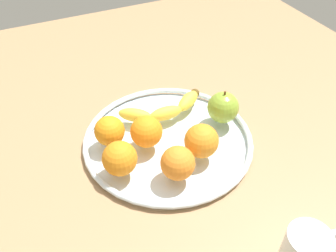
% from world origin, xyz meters
% --- Properties ---
extents(ground_plane, '(1.40, 1.40, 0.04)m').
position_xyz_m(ground_plane, '(0.00, 0.00, -0.02)').
color(ground_plane, '#9E7953').
extents(fruit_bowl, '(0.36, 0.36, 0.02)m').
position_xyz_m(fruit_bowl, '(0.00, 0.00, 0.01)').
color(fruit_bowl, silver).
rests_on(fruit_bowl, ground_plane).
extents(banana, '(0.21, 0.07, 0.03)m').
position_xyz_m(banana, '(0.02, 0.07, 0.03)').
color(banana, yellow).
rests_on(banana, fruit_bowl).
extents(apple, '(0.07, 0.07, 0.08)m').
position_xyz_m(apple, '(0.13, -0.00, 0.05)').
color(apple, '#85A631').
rests_on(apple, fruit_bowl).
extents(orange_center, '(0.07, 0.07, 0.07)m').
position_xyz_m(orange_center, '(-0.05, 0.00, 0.05)').
color(orange_center, orange).
rests_on(orange_center, fruit_bowl).
extents(orange_front_right, '(0.06, 0.06, 0.06)m').
position_xyz_m(orange_front_right, '(-0.11, 0.04, 0.05)').
color(orange_front_right, orange).
rests_on(orange_front_right, fruit_bowl).
extents(orange_front_left, '(0.07, 0.07, 0.07)m').
position_xyz_m(orange_front_left, '(-0.12, -0.05, 0.05)').
color(orange_front_left, orange).
rests_on(orange_front_left, fruit_bowl).
extents(orange_back_left, '(0.07, 0.07, 0.07)m').
position_xyz_m(orange_back_left, '(0.04, -0.07, 0.05)').
color(orange_back_left, orange).
rests_on(orange_back_left, fruit_bowl).
extents(orange_back_right, '(0.07, 0.07, 0.07)m').
position_xyz_m(orange_back_right, '(-0.03, -0.10, 0.05)').
color(orange_back_right, orange).
rests_on(orange_back_right, fruit_bowl).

